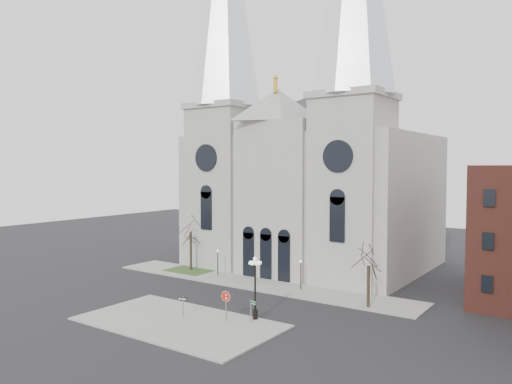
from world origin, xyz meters
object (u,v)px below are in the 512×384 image
Objects in this scene: one_way_sign at (183,303)px; street_name_sign at (251,309)px; stop_sign at (226,300)px; globe_lamp at (255,280)px.

street_name_sign is at bearing -0.71° from one_way_sign.
globe_lamp reaches higher than stop_sign.
one_way_sign is (-5.73, -3.27, -2.25)m from globe_lamp.
one_way_sign is at bearing -143.90° from stop_sign.
street_name_sign is (2.15, 0.86, -0.68)m from stop_sign.
stop_sign is at bearing -2.14° from one_way_sign.
globe_lamp is 2.61m from street_name_sign.
street_name_sign is at bearing 40.13° from stop_sign.
stop_sign is 1.30× the size of street_name_sign.
street_name_sign is (6.14, 2.12, -0.06)m from one_way_sign.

